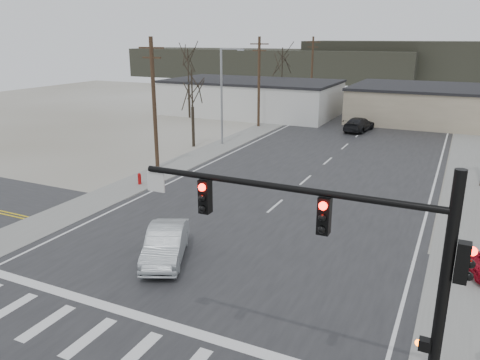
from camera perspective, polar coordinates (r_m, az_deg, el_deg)
The scene contains 20 objects.
ground at distance 22.12m, azimuth -3.42°, elevation -9.78°, with size 140.00×140.00×0.00m, color silver.
main_road at distance 35.07m, azimuth 8.48°, elevation 0.40°, with size 18.00×110.00×0.05m, color #232326.
cross_road at distance 22.11m, azimuth -3.42°, elevation -9.73°, with size 90.00×10.00×0.04m, color #232326.
sidewalk_left at distance 43.52m, azimuth -2.95°, elevation 3.85°, with size 3.00×90.00×0.06m, color gray.
sidewalk_right at distance 38.53m, azimuth 26.00°, elevation 0.34°, with size 3.00×90.00×0.06m, color gray.
traffic_signal_mast at distance 12.35m, azimuth 14.94°, elevation -9.02°, with size 8.95×0.43×7.20m.
fire_hydrant at distance 33.48m, azimuth -12.16°, elevation 0.16°, with size 0.24×0.24×0.87m.
building_left_far at distance 63.18m, azimuth 1.40°, elevation 10.06°, with size 22.30×12.30×4.50m.
building_right_far at distance 61.71m, azimuth 25.92°, elevation 8.11°, with size 26.30×14.30×4.30m.
upole_left_b at distance 36.38m, azimuth -10.43°, elevation 9.30°, with size 2.20×0.30×10.00m.
upole_left_c at distance 53.78m, azimuth 2.32°, elevation 12.00°, with size 2.20×0.30×10.00m.
upole_left_d at distance 72.53m, azimuth 8.76°, elevation 13.14°, with size 2.20×0.30×10.00m.
streetlight_main at distance 44.50m, azimuth -2.04°, elevation 10.76°, with size 2.40×0.25×9.00m.
tree_left_near at distance 43.83m, azimuth -5.87°, elevation 10.78°, with size 3.30×3.30×7.35m.
tree_left_far at distance 67.59m, azimuth 5.17°, elevation 13.89°, with size 3.96×3.96×8.82m.
tree_left_mid at distance 60.32m, azimuth -6.34°, elevation 13.48°, with size 3.96×3.96×8.82m.
hill_left at distance 118.17m, azimuth 3.41°, elevation 13.92°, with size 70.00×18.00×7.00m, color #333026.
sedan_crossing at distance 22.09m, azimuth -9.05°, elevation -7.66°, with size 1.63×4.69×1.54m, color #9BA1A5.
car_far_a at distance 53.08m, azimuth 14.30°, elevation 6.61°, with size 2.12×5.21×1.51m, color black.
car_far_b at distance 83.08m, azimuth 19.40°, elevation 9.70°, with size 1.43×3.55×1.21m, color black.
Camera 1 is at (9.67, -17.21, 9.99)m, focal length 35.00 mm.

